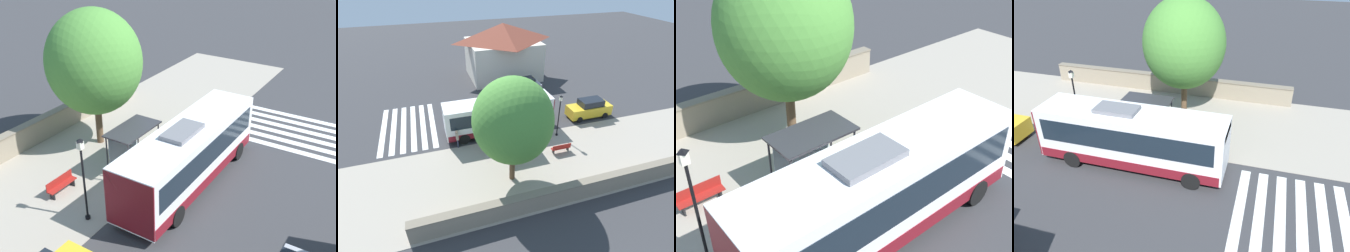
% 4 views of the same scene
% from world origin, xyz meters
% --- Properties ---
extents(ground_plane, '(120.00, 120.00, 0.00)m').
position_xyz_m(ground_plane, '(0.00, 0.00, 0.00)').
color(ground_plane, '#353538').
rests_on(ground_plane, ground).
extents(sidewalk_plaza, '(9.00, 44.00, 0.02)m').
position_xyz_m(sidewalk_plaza, '(-4.50, 0.00, 0.01)').
color(sidewalk_plaza, '#9E9384').
rests_on(sidewalk_plaza, ground).
extents(crosswalk_stripes, '(9.00, 5.25, 0.01)m').
position_xyz_m(crosswalk_stripes, '(5.00, 10.03, 0.00)').
color(crosswalk_stripes, silver).
rests_on(crosswalk_stripes, ground).
extents(stone_wall, '(0.60, 20.00, 1.48)m').
position_xyz_m(stone_wall, '(-8.55, 0.00, 0.75)').
color(stone_wall, gray).
rests_on(stone_wall, ground).
extents(bus, '(2.62, 10.35, 3.49)m').
position_xyz_m(bus, '(1.57, 1.42, 1.81)').
color(bus, white).
rests_on(bus, ground).
extents(bus_shelter, '(1.70, 3.07, 2.52)m').
position_xyz_m(bus_shelter, '(-1.82, 1.03, 2.09)').
color(bus_shelter, '#2D2D33').
rests_on(bus_shelter, ground).
extents(pedestrian, '(0.34, 0.24, 1.80)m').
position_xyz_m(pedestrian, '(0.01, 5.75, 1.07)').
color(pedestrian, '#2D3347').
rests_on(pedestrian, ground).
extents(bench, '(0.40, 1.74, 0.88)m').
position_xyz_m(bench, '(-3.48, -2.69, 0.48)').
color(bench, maroon).
rests_on(bench, ground).
extents(street_lamp_near, '(0.28, 0.28, 4.22)m').
position_xyz_m(street_lamp_near, '(-0.97, -3.58, 2.51)').
color(street_lamp_near, black).
rests_on(street_lamp_near, ground).
extents(shade_tree, '(5.53, 5.53, 8.20)m').
position_xyz_m(shade_tree, '(-5.25, 2.43, 5.14)').
color(shade_tree, brown).
rests_on(shade_tree, ground).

